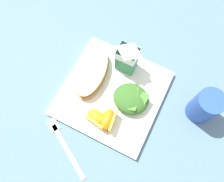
# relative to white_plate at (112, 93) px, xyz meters

# --- Properties ---
(ground) EXTENTS (3.00, 3.00, 0.00)m
(ground) POSITION_rel_white_plate_xyz_m (0.00, 0.00, -0.01)
(ground) COLOR slate
(white_plate) EXTENTS (0.28, 0.28, 0.02)m
(white_plate) POSITION_rel_white_plate_xyz_m (0.00, 0.00, 0.00)
(white_plate) COLOR white
(white_plate) RESTS_ON ground
(cheesy_pizza_bread) EXTENTS (0.10, 0.18, 0.04)m
(cheesy_pizza_bread) POSITION_rel_white_plate_xyz_m (-0.07, 0.02, 0.03)
(cheesy_pizza_bread) COLOR #A87038
(cheesy_pizza_bread) RESTS_ON white_plate
(green_salad_pile) EXTENTS (0.10, 0.09, 0.04)m
(green_salad_pile) POSITION_rel_white_plate_xyz_m (0.06, -0.00, 0.03)
(green_salad_pile) COLOR #336023
(green_salad_pile) RESTS_ON white_plate
(milk_carton) EXTENTS (0.06, 0.04, 0.11)m
(milk_carton) POSITION_rel_white_plate_xyz_m (0.00, 0.09, 0.07)
(milk_carton) COLOR #2D8451
(milk_carton) RESTS_ON white_plate
(orange_wedge_front) EXTENTS (0.07, 0.05, 0.04)m
(orange_wedge_front) POSITION_rel_white_plate_xyz_m (-0.00, -0.09, 0.03)
(orange_wedge_front) COLOR orange
(orange_wedge_front) RESTS_ON white_plate
(orange_wedge_middle) EXTENTS (0.04, 0.06, 0.04)m
(orange_wedge_middle) POSITION_rel_white_plate_xyz_m (0.03, -0.08, 0.03)
(orange_wedge_middle) COLOR orange
(orange_wedge_middle) RESTS_ON white_plate
(metal_fork) EXTENTS (0.17, 0.11, 0.01)m
(metal_fork) POSITION_rel_white_plate_xyz_m (-0.05, -0.19, -0.01)
(metal_fork) COLOR silver
(metal_fork) RESTS_ON ground
(drinking_blue_cup) EXTENTS (0.07, 0.07, 0.11)m
(drinking_blue_cup) POSITION_rel_white_plate_xyz_m (0.24, 0.06, 0.05)
(drinking_blue_cup) COLOR #284CA3
(drinking_blue_cup) RESTS_ON ground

